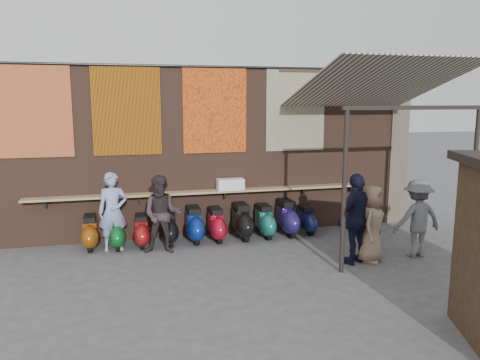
{
  "coord_description": "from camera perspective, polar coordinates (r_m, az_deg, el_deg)",
  "views": [
    {
      "loc": [
        -1.84,
        -8.32,
        3.19
      ],
      "look_at": [
        0.58,
        1.2,
        1.54
      ],
      "focal_mm": 35.0,
      "sensor_mm": 36.0,
      "label": 1
    }
  ],
  "objects": [
    {
      "name": "pier_right",
      "position": [
        13.13,
        18.29,
        3.85
      ],
      "size": [
        0.5,
        0.5,
        4.0
      ],
      "primitive_type": "cube",
      "color": "#4C4238",
      "rests_on": "ground"
    },
    {
      "name": "scooter_stool_4",
      "position": [
        10.82,
        -5.6,
        -5.46
      ],
      "size": [
        0.38,
        0.85,
        0.8
      ],
      "primitive_type": null,
      "color": "navy",
      "rests_on": "ground"
    },
    {
      "name": "scooter_stool_3",
      "position": [
        10.73,
        -8.66,
        -5.8
      ],
      "size": [
        0.35,
        0.78,
        0.74
      ],
      "primitive_type": null,
      "color": "black",
      "rests_on": "ground"
    },
    {
      "name": "shopper_navy",
      "position": [
        9.54,
        14.02,
        -4.61
      ],
      "size": [
        1.15,
        0.82,
        1.81
      ],
      "primitive_type": "imported",
      "rotation": [
        0.0,
        0.0,
        3.55
      ],
      "color": "black",
      "rests_on": "ground"
    },
    {
      "name": "shelf_box",
      "position": [
        11.07,
        -1.18,
        -0.53
      ],
      "size": [
        0.63,
        0.31,
        0.26
      ],
      "primitive_type": "cube",
      "color": "white",
      "rests_on": "eating_counter"
    },
    {
      "name": "tapestry_sun",
      "position": [
        10.8,
        -13.65,
        8.26
      ],
      "size": [
        1.5,
        0.02,
        2.0
      ],
      "primitive_type": "cube",
      "color": "orange",
      "rests_on": "brick_wall"
    },
    {
      "name": "tapestry_multi",
      "position": [
        11.57,
        6.8,
        8.52
      ],
      "size": [
        1.5,
        0.02,
        2.0
      ],
      "primitive_type": "cube",
      "color": "teal",
      "rests_on": "brick_wall"
    },
    {
      "name": "awning_post_left",
      "position": [
        8.82,
        12.58,
        -1.42
      ],
      "size": [
        0.09,
        0.09,
        3.1
      ],
      "primitive_type": "cylinder",
      "color": "black",
      "rests_on": "ground"
    },
    {
      "name": "scooter_stool_7",
      "position": [
        11.16,
        3.05,
        -5.04
      ],
      "size": [
        0.36,
        0.81,
        0.77
      ],
      "primitive_type": null,
      "color": "#19675C",
      "rests_on": "ground"
    },
    {
      "name": "awning_header",
      "position": [
        9.39,
        20.66,
        8.25
      ],
      "size": [
        3.0,
        0.08,
        0.08
      ],
      "primitive_type": "cube",
      "color": "black",
      "rests_on": "awning_post_left"
    },
    {
      "name": "awning_post_right",
      "position": [
        10.38,
        26.52,
        -0.57
      ],
      "size": [
        0.09,
        0.09,
        3.1
      ],
      "primitive_type": "cylinder",
      "color": "black",
      "rests_on": "ground"
    },
    {
      "name": "shopper_grey",
      "position": [
        10.35,
        20.8,
        -4.38
      ],
      "size": [
        1.05,
        0.61,
        1.63
      ],
      "primitive_type": "imported",
      "rotation": [
        0.0,
        0.0,
        3.14
      ],
      "color": "slate",
      "rests_on": "ground"
    },
    {
      "name": "hang_rail",
      "position": [
        10.97,
        -4.69,
        13.63
      ],
      "size": [
        9.5,
        0.06,
        0.06
      ],
      "primitive_type": "cylinder",
      "rotation": [
        0.0,
        1.57,
        0.0
      ],
      "color": "black",
      "rests_on": "brick_wall"
    },
    {
      "name": "awning_canvas",
      "position": [
        10.66,
        16.14,
        11.1
      ],
      "size": [
        3.2,
        3.28,
        0.97
      ],
      "primitive_type": "cube",
      "rotation": [
        -0.28,
        0.0,
        0.0
      ],
      "color": "beige",
      "rests_on": "brick_wall"
    },
    {
      "name": "tapestry_orange",
      "position": [
        11.01,
        -3.07,
        8.53
      ],
      "size": [
        1.5,
        0.02,
        2.0
      ],
      "primitive_type": "cube",
      "color": "#D8591B",
      "rests_on": "brick_wall"
    },
    {
      "name": "shopper_tan",
      "position": [
        9.74,
        15.71,
        -5.18
      ],
      "size": [
        0.87,
        0.9,
        1.56
      ],
      "primitive_type": "imported",
      "rotation": [
        0.0,
        0.0,
        0.85
      ],
      "color": "#90745C",
      "rests_on": "ground"
    },
    {
      "name": "diner_right",
      "position": [
        10.03,
        -9.48,
        -4.18
      ],
      "size": [
        0.94,
        0.81,
        1.67
      ],
      "primitive_type": "imported",
      "rotation": [
        0.0,
        0.0,
        -0.24
      ],
      "color": "#32272B",
      "rests_on": "ground"
    },
    {
      "name": "scooter_stool_6",
      "position": [
        10.99,
        0.25,
        -5.1
      ],
      "size": [
        0.39,
        0.87,
        0.82
      ],
      "primitive_type": null,
      "color": "black",
      "rests_on": "ground"
    },
    {
      "name": "scooter_stool_2",
      "position": [
        10.66,
        -11.93,
        -6.11
      ],
      "size": [
        0.33,
        0.74,
        0.71
      ],
      "primitive_type": null,
      "color": "#A01516",
      "rests_on": "ground"
    },
    {
      "name": "tapestry_redgold",
      "position": [
        10.94,
        -23.73,
        7.74
      ],
      "size": [
        1.5,
        0.02,
        2.0
      ],
      "primitive_type": "cube",
      "color": "maroon",
      "rests_on": "brick_wall"
    },
    {
      "name": "scooter_stool_1",
      "position": [
        10.67,
        -14.72,
        -6.23
      ],
      "size": [
        0.33,
        0.74,
        0.7
      ],
      "primitive_type": null,
      "color": "#0D5F22",
      "rests_on": "ground"
    },
    {
      "name": "scooter_stool_8",
      "position": [
        11.36,
        5.76,
        -4.62
      ],
      "size": [
        0.4,
        0.89,
        0.85
      ],
      "primitive_type": null,
      "color": "navy",
      "rests_on": "ground"
    },
    {
      "name": "scooter_stool_0",
      "position": [
        10.77,
        -17.79,
        -6.14
      ],
      "size": [
        0.35,
        0.77,
        0.73
      ],
      "primitive_type": null,
      "color": "#8E430C",
      "rests_on": "ground"
    },
    {
      "name": "scooter_stool_5",
      "position": [
        10.88,
        -2.9,
        -5.46
      ],
      "size": [
        0.36,
        0.8,
        0.76
      ],
      "primitive_type": null,
      "color": "#AE0D21",
      "rests_on": "ground"
    },
    {
      "name": "diner_left",
      "position": [
        10.44,
        -15.23,
        -3.74
      ],
      "size": [
        0.65,
        0.44,
        1.71
      ],
      "primitive_type": "imported",
      "rotation": [
        0.0,
        0.0,
        0.06
      ],
      "color": "#8590C1",
      "rests_on": "ground"
    },
    {
      "name": "scooter_stool_9",
      "position": [
        11.57,
        8.15,
        -4.83
      ],
      "size": [
        0.32,
        0.71,
        0.68
      ],
      "primitive_type": null,
      "color": "#161A52",
      "rests_on": "ground"
    },
    {
      "name": "brick_wall",
      "position": [
        11.23,
        -4.75,
        3.42
      ],
      "size": [
        10.0,
        0.4,
        4.0
      ],
      "primitive_type": "cube",
      "color": "brown",
      "rests_on": "ground"
    },
    {
      "name": "awning_ledger",
      "position": [
        12.08,
        12.34,
        12.92
      ],
      "size": [
        3.3,
        0.08,
        0.12
      ],
      "primitive_type": "cube",
      "color": "#33261C",
      "rests_on": "brick_wall"
    },
    {
      "name": "eating_counter",
      "position": [
        11.01,
        -4.36,
        -1.44
      ],
      "size": [
        8.0,
        0.32,
        0.05
      ],
      "primitive_type": "cube",
      "color": "#9E7A51",
      "rests_on": "brick_wall"
    },
    {
      "name": "ground",
      "position": [
        9.1,
        -1.69,
        -11.01
      ],
      "size": [
        70.0,
        70.0,
        0.0
      ],
      "primitive_type": "plane",
      "color": "#474749",
      "rests_on": "ground"
    }
  ]
}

